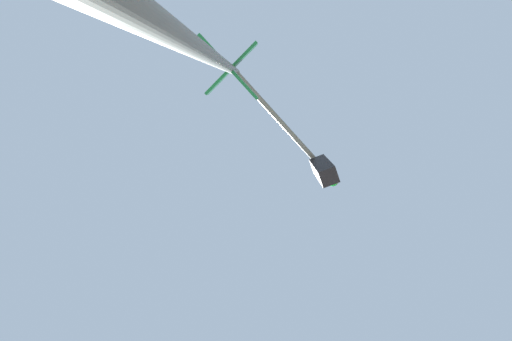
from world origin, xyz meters
TOP-DOWN VIEW (x-y plane):
  - traffic_signal_near at (-6.58, -6.57)m, footprint 1.41×2.79m

SIDE VIEW (x-z plane):
  - traffic_signal_near at x=-6.58m, z-range 1.31..7.72m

